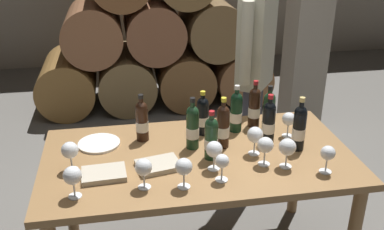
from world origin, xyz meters
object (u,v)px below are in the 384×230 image
(wine_bottle_4, at_px, (223,126))
(wine_glass_2, at_px, (222,162))
(wine_bottle_9, at_px, (211,138))
(wine_glass_6, at_px, (143,168))
(wine_bottle_5, at_px, (203,115))
(wine_glass_1, at_px, (265,146))
(wine_glass_3, at_px, (287,148))
(wine_glass_4, at_px, (214,150))
(wine_bottle_8, at_px, (254,107))
(wine_glass_8, at_px, (72,176))
(wine_bottle_2, at_px, (193,127))
(wine_bottle_6, at_px, (269,122))
(wine_bottle_3, at_px, (299,127))
(dining_table, at_px, (198,169))
(wine_glass_9, at_px, (328,154))
(wine_glass_5, at_px, (70,151))
(wine_glass_10, at_px, (289,120))
(tasting_notebook, at_px, (104,174))
(wine_bottle_0, at_px, (142,121))
(sommelier_presenting, at_px, (255,59))
(leather_ledger, at_px, (158,165))
(wine_glass_0, at_px, (255,135))
(wine_glass_7, at_px, (184,167))
(wine_bottle_7, at_px, (236,112))
(wine_bottle_1, at_px, (269,111))
(serving_plate, at_px, (99,143))

(wine_bottle_4, height_order, wine_glass_2, wine_bottle_4)
(wine_bottle_9, height_order, wine_glass_6, wine_bottle_9)
(wine_bottle_5, height_order, wine_glass_1, wine_bottle_5)
(wine_glass_3, bearing_deg, wine_bottle_5, 128.08)
(wine_glass_2, bearing_deg, wine_glass_4, 97.91)
(wine_bottle_5, bearing_deg, wine_glass_3, -51.92)
(wine_bottle_4, xyz_separation_m, wine_glass_1, (0.17, -0.23, -0.02))
(wine_bottle_8, bearing_deg, wine_glass_8, -150.81)
(wine_bottle_2, xyz_separation_m, wine_bottle_4, (0.17, -0.02, -0.00))
(wine_bottle_6, bearing_deg, wine_glass_8, -160.87)
(wine_bottle_3, xyz_separation_m, wine_glass_8, (-1.21, -0.26, -0.02))
(wine_bottle_6, bearing_deg, dining_table, -169.13)
(wine_bottle_6, distance_m, wine_glass_9, 0.41)
(wine_bottle_3, distance_m, wine_glass_1, 0.27)
(wine_glass_2, bearing_deg, wine_glass_1, 23.07)
(dining_table, bearing_deg, wine_glass_6, -139.60)
(wine_glass_3, bearing_deg, wine_glass_5, 171.67)
(wine_glass_10, relative_size, tasting_notebook, 0.70)
(wine_glass_9, bearing_deg, wine_glass_1, 156.00)
(wine_bottle_0, distance_m, wine_glass_5, 0.47)
(wine_bottle_6, xyz_separation_m, wine_glass_4, (-0.37, -0.24, -0.01))
(wine_bottle_8, distance_m, sommelier_presenting, 0.50)
(leather_ledger, bearing_deg, wine_glass_4, -24.17)
(wine_bottle_8, bearing_deg, wine_glass_2, -120.84)
(wine_glass_0, bearing_deg, wine_bottle_2, 157.89)
(wine_glass_5, bearing_deg, wine_glass_1, -6.76)
(wine_bottle_8, xyz_separation_m, wine_glass_8, (-1.05, -0.59, -0.02))
(wine_bottle_0, distance_m, wine_bottle_4, 0.47)
(wine_glass_0, xyz_separation_m, wine_glass_2, (-0.24, -0.23, -0.01))
(wine_glass_2, distance_m, wine_glass_7, 0.20)
(wine_bottle_7, bearing_deg, wine_glass_4, -118.83)
(wine_bottle_6, relative_size, wine_glass_1, 1.85)
(wine_bottle_4, distance_m, wine_glass_3, 0.39)
(wine_bottle_4, height_order, leather_ledger, wine_bottle_4)
(wine_bottle_2, relative_size, wine_glass_1, 1.92)
(wine_glass_2, xyz_separation_m, sommelier_presenting, (0.48, 1.02, 0.18))
(wine_bottle_4, relative_size, wine_bottle_8, 1.00)
(wine_bottle_5, bearing_deg, wine_glass_6, -126.89)
(wine_bottle_0, xyz_separation_m, wine_bottle_6, (0.71, -0.15, 0.00))
(dining_table, bearing_deg, wine_glass_4, -72.22)
(wine_bottle_9, xyz_separation_m, wine_glass_5, (-0.73, 0.00, -0.01))
(wine_glass_6, xyz_separation_m, wine_glass_8, (-0.33, -0.02, 0.00))
(wine_bottle_1, distance_m, wine_glass_6, 0.94)
(wine_glass_3, relative_size, tasting_notebook, 0.74)
(wine_bottle_4, xyz_separation_m, wine_bottle_5, (-0.08, 0.18, -0.01))
(wine_bottle_3, height_order, wine_glass_10, wine_bottle_3)
(wine_bottle_0, height_order, wine_glass_5, wine_bottle_0)
(dining_table, xyz_separation_m, wine_bottle_1, (0.48, 0.23, 0.22))
(wine_glass_0, bearing_deg, wine_bottle_8, 73.49)
(wine_bottle_9, relative_size, serving_plate, 1.16)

